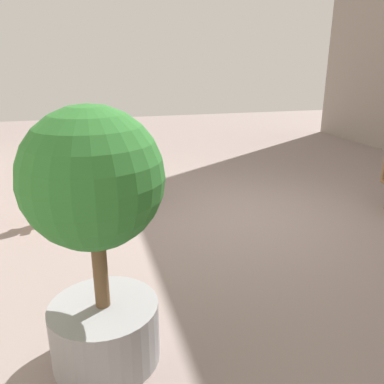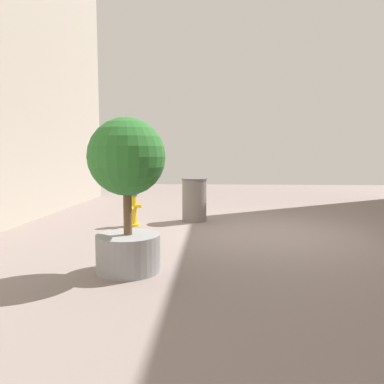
% 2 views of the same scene
% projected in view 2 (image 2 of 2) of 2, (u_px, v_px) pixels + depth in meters
% --- Properties ---
extents(ground_plane, '(23.40, 23.40, 0.00)m').
position_uv_depth(ground_plane, '(275.00, 234.00, 7.17)').
color(ground_plane, gray).
extents(fire_hydrant, '(0.41, 0.38, 0.88)m').
position_uv_depth(fire_hydrant, '(132.00, 205.00, 7.90)').
color(fire_hydrant, gold).
rests_on(fire_hydrant, ground_plane).
extents(planter_tree, '(1.00, 1.00, 2.00)m').
position_uv_depth(planter_tree, '(127.00, 182.00, 4.75)').
color(planter_tree, gray).
rests_on(planter_tree, ground_plane).
extents(trash_bin, '(0.58, 0.58, 0.99)m').
position_uv_depth(trash_bin, '(194.00, 200.00, 8.47)').
color(trash_bin, slate).
rests_on(trash_bin, ground_plane).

